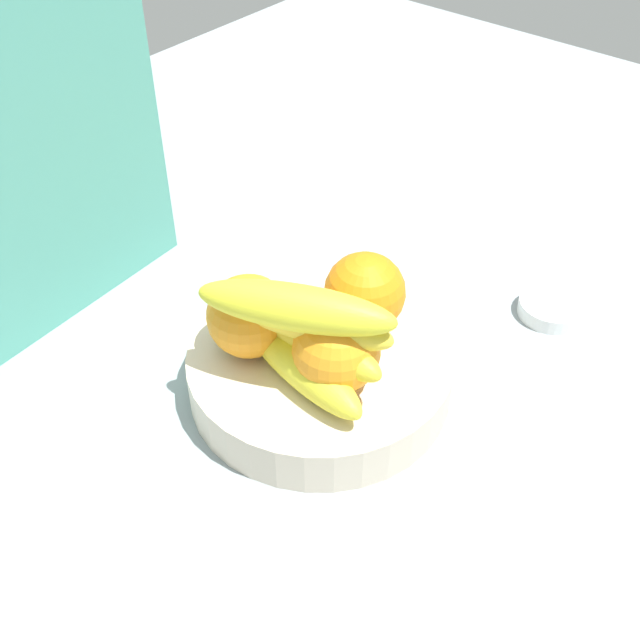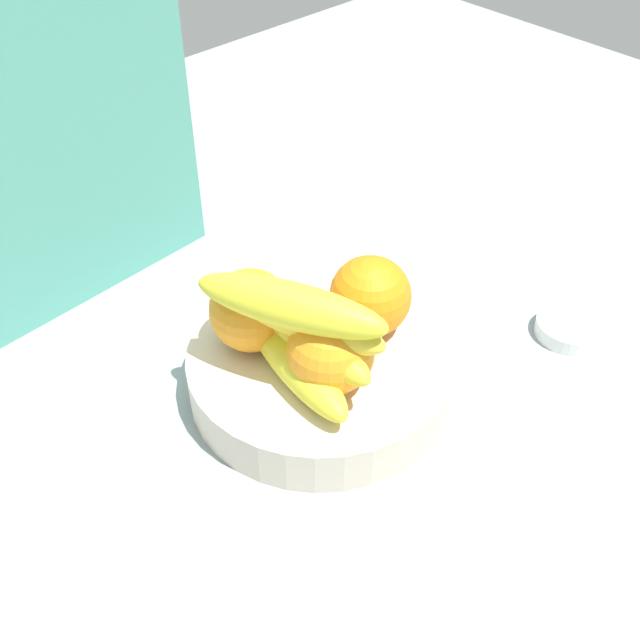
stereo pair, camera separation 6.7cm
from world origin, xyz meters
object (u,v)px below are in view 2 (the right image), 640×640
object	(u,v)px
fruit_bowl	(320,370)
orange_front_right	(251,310)
banana_bunch	(296,327)
cutting_board	(71,140)
orange_center	(331,351)
orange_front_left	(370,296)
jar_lid	(570,328)

from	to	relation	value
fruit_bowl	orange_front_right	distance (cm)	8.95
fruit_bowl	banana_bunch	size ratio (longest dim) A/B	1.38
cutting_board	orange_front_right	bearing A→B (deg)	-85.59
cutting_board	orange_center	bearing A→B (deg)	-85.09
orange_front_left	orange_front_right	world-z (taller)	same
fruit_bowl	cutting_board	world-z (taller)	cutting_board
orange_center	banana_bunch	size ratio (longest dim) A/B	0.43
orange_front_left	banana_bunch	distance (cm)	9.09
orange_front_left	cutting_board	distance (cm)	32.66
orange_center	cutting_board	world-z (taller)	cutting_board
orange_front_left	orange_front_right	size ratio (longest dim) A/B	1.00
cutting_board	jar_lid	xyz separation A→B (cm)	(30.95, -39.91, -17.15)
banana_bunch	cutting_board	xyz separation A→B (cm)	(-3.66, 28.38, 8.03)
orange_front_left	fruit_bowl	bearing A→B (deg)	173.98
orange_front_left	banana_bunch	xyz separation A→B (cm)	(-8.98, 0.22, 1.44)
fruit_bowl	orange_center	xyz separation A→B (cm)	(-2.00, -3.49, 6.19)
fruit_bowl	jar_lid	bearing A→B (deg)	-26.31
orange_front_left	jar_lid	distance (cm)	22.86
jar_lid	cutting_board	bearing A→B (deg)	127.80
orange_front_left	jar_lid	xyz separation A→B (cm)	(18.32, -11.32, -7.68)
jar_lid	banana_bunch	bearing A→B (deg)	157.10
fruit_bowl	cutting_board	distance (cm)	32.79
orange_front_left	orange_center	bearing A→B (deg)	-159.75
banana_bunch	orange_front_right	bearing A→B (deg)	93.86
cutting_board	jar_lid	world-z (taller)	cutting_board
orange_front_right	orange_center	xyz separation A→B (cm)	(1.56, -8.88, 0.00)
orange_front_right	banana_bunch	bearing A→B (deg)	-86.14
fruit_bowl	orange_center	bearing A→B (deg)	-119.79
orange_front_right	cutting_board	world-z (taller)	cutting_board
orange_front_right	banana_bunch	size ratio (longest dim) A/B	0.43
fruit_bowl	banana_bunch	xyz separation A→B (cm)	(-3.17, -0.40, 7.64)
orange_front_right	jar_lid	distance (cm)	33.55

